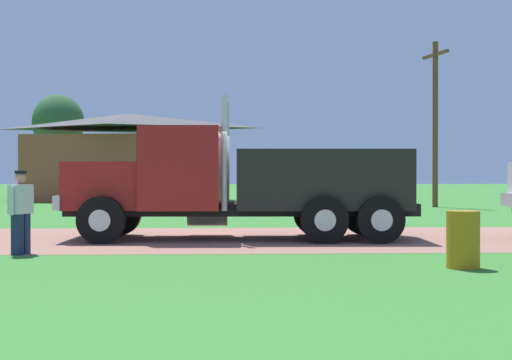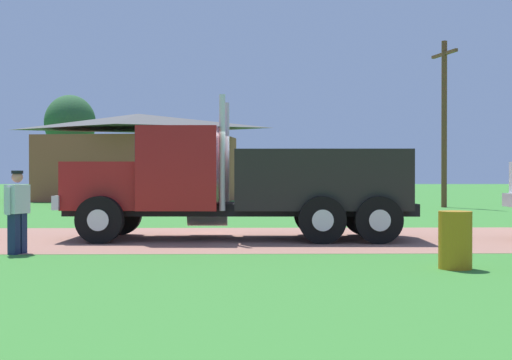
# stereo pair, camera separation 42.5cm
# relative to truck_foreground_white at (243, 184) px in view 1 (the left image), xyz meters

# --- Properties ---
(ground_plane) EXTENTS (200.00, 200.00, 0.00)m
(ground_plane) POSITION_rel_truck_foreground_white_xyz_m (-0.19, 0.14, -1.32)
(ground_plane) COLOR #387D2F
(dirt_track) EXTENTS (120.00, 6.77, 0.01)m
(dirt_track) POSITION_rel_truck_foreground_white_xyz_m (-0.19, 0.14, -1.32)
(dirt_track) COLOR #9D6B59
(dirt_track) RESTS_ON ground_plane
(truck_foreground_white) EXTENTS (8.34, 2.90, 3.34)m
(truck_foreground_white) POSITION_rel_truck_foreground_white_xyz_m (0.00, 0.00, 0.00)
(truck_foreground_white) COLOR black
(truck_foreground_white) RESTS_ON ground_plane
(visitor_walking_mid) EXTENTS (0.41, 0.61, 1.61)m
(visitor_walking_mid) POSITION_rel_truck_foreground_white_xyz_m (-4.35, -3.13, -0.45)
(visitor_walking_mid) COLOR silver
(visitor_walking_mid) RESTS_ON ground_plane
(steel_barrel) EXTENTS (0.54, 0.54, 0.94)m
(steel_barrel) POSITION_rel_truck_foreground_white_xyz_m (3.46, -5.48, -0.85)
(steel_barrel) COLOR #B27214
(steel_barrel) RESTS_ON ground_plane
(shed_building) EXTENTS (12.10, 7.58, 5.12)m
(shed_building) POSITION_rel_truck_foreground_white_xyz_m (-6.11, 25.16, 1.15)
(shed_building) COLOR #974C34
(shed_building) RESTS_ON ground_plane
(utility_pole_near) EXTENTS (0.65, 2.17, 7.81)m
(utility_pole_near) POSITION_rel_truck_foreground_white_xyz_m (9.50, 16.37, 2.84)
(utility_pole_near) COLOR brown
(utility_pole_near) RESTS_ON ground_plane
(tree_mid) EXTENTS (3.48, 3.48, 7.01)m
(tree_mid) POSITION_rel_truck_foreground_white_xyz_m (-11.79, 32.30, 3.72)
(tree_mid) COLOR #513823
(tree_mid) RESTS_ON ground_plane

